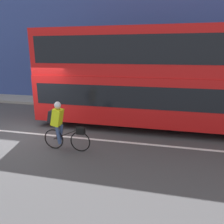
{
  "coord_description": "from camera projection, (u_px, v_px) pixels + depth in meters",
  "views": [
    {
      "loc": [
        5.03,
        -7.14,
        3.09
      ],
      "look_at": [
        3.26,
        0.26,
        1.0
      ],
      "focal_mm": 35.0,
      "sensor_mm": 36.0,
      "label": 1
    }
  ],
  "objects": [
    {
      "name": "ground_plane",
      "position": [
        31.0,
        133.0,
        8.64
      ],
      "size": [
        80.0,
        80.0,
        0.0
      ],
      "primitive_type": "plane",
      "color": "#424244"
    },
    {
      "name": "road_center_line",
      "position": [
        30.0,
        133.0,
        8.59
      ],
      "size": [
        50.0,
        0.14,
        0.01
      ],
      "primitive_type": "cube",
      "color": "silver",
      "rests_on": "ground_plane"
    },
    {
      "name": "sidewalk_curb",
      "position": [
        80.0,
        102.0,
        13.56
      ],
      "size": [
        60.0,
        1.87,
        0.15
      ],
      "color": "gray",
      "rests_on": "ground_plane"
    },
    {
      "name": "building_facade",
      "position": [
        84.0,
        36.0,
        13.53
      ],
      "size": [
        60.0,
        0.3,
        8.09
      ],
      "color": "#33478C",
      "rests_on": "ground_plane"
    },
    {
      "name": "bus",
      "position": [
        176.0,
        75.0,
        8.62
      ],
      "size": [
        11.28,
        2.48,
        3.99
      ],
      "color": "black",
      "rests_on": "ground_plane"
    },
    {
      "name": "cyclist_on_bike",
      "position": [
        61.0,
        124.0,
        6.96
      ],
      "size": [
        1.59,
        0.32,
        1.6
      ],
      "color": "black",
      "rests_on": "ground_plane"
    },
    {
      "name": "trash_bin",
      "position": [
        154.0,
        98.0,
        12.32
      ],
      "size": [
        0.44,
        0.44,
        0.88
      ],
      "color": "#515156",
      "rests_on": "sidewalk_curb"
    }
  ]
}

